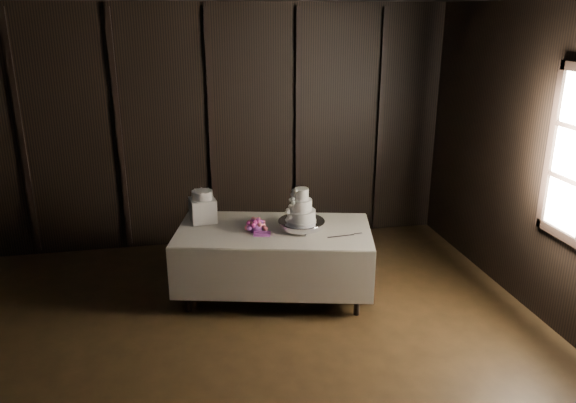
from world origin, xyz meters
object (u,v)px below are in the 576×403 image
at_px(cake_stand, 301,225).
at_px(box_pedestal, 203,210).
at_px(bouquet, 255,226).
at_px(small_cake, 202,195).
at_px(wedding_cake, 299,209).
at_px(display_table, 274,259).

relative_size(cake_stand, box_pedestal, 1.86).
height_order(bouquet, small_cake, small_cake).
relative_size(cake_stand, wedding_cake, 1.39).
height_order(wedding_cake, bouquet, wedding_cake).
relative_size(display_table, bouquet, 5.79).
xyz_separation_m(wedding_cake, bouquet, (-0.45, 0.05, -0.17)).
height_order(cake_stand, bouquet, bouquet).
xyz_separation_m(bouquet, box_pedestal, (-0.51, 0.39, 0.07)).
bearing_deg(cake_stand, display_table, 169.61).
xyz_separation_m(bouquet, small_cake, (-0.51, 0.39, 0.23)).
bearing_deg(small_cake, display_table, -28.21).
relative_size(display_table, box_pedestal, 8.38).
bearing_deg(wedding_cake, display_table, 154.32).
distance_m(bouquet, small_cake, 0.68).
xyz_separation_m(display_table, box_pedestal, (-0.70, 0.37, 0.47)).
distance_m(display_table, wedding_cake, 0.63).
bearing_deg(display_table, wedding_cake, -0.98).
distance_m(display_table, small_cake, 1.02).
bearing_deg(wedding_cake, bouquet, 163.01).
height_order(display_table, box_pedestal, box_pedestal).
xyz_separation_m(box_pedestal, small_cake, (0.00, 0.00, 0.17)).
bearing_deg(display_table, box_pedestal, 165.33).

